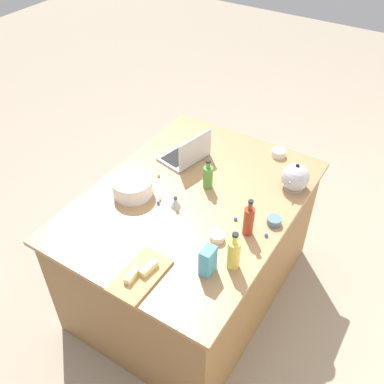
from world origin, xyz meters
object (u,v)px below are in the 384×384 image
Objects in this scene: bottle_olive at (208,177)px; bottle_soy at (249,220)px; ramekin_medium at (279,153)px; kitchen_timer at (176,203)px; ramekin_wide at (217,237)px; laptop at (187,154)px; ramekin_small at (274,221)px; kettle at (295,178)px; cutting_board at (140,276)px; mixing_bowl_large at (132,186)px; butter_stick_right at (149,268)px; butter_stick_left at (132,275)px; candy_bag at (208,261)px; bottle_oil at (234,253)px.

bottle_soy reaches higher than bottle_olive.
kitchen_timer is (0.82, -0.31, 0.01)m from ramekin_medium.
ramekin_medium is 0.92m from ramekin_wide.
ramekin_small is at bearing 71.70° from laptop.
kitchen_timer is at bearing -85.32° from bottle_soy.
kettle is (-0.11, 0.74, 0.03)m from laptop.
kettle is (-0.29, 0.47, -0.00)m from bottle_olive.
cutting_board is at bearing 14.74° from kitchen_timer.
kitchen_timer is at bearing 97.47° from mixing_bowl_large.
laptop is 4.17× the size of ramekin_wide.
kettle is at bearing 125.62° from mixing_bowl_large.
cutting_board is 4.00× the size of ramekin_small.
mixing_bowl_large is 0.89m from ramekin_small.
ramekin_wide is at bearing 155.13° from butter_stick_right.
bottle_olive reaches higher than kettle.
laptop is 4.52× the size of kitchen_timer.
bottle_olive is 0.84m from butter_stick_left.
kettle is at bearing 159.78° from butter_stick_left.
bottle_olive reaches higher than candy_bag.
bottle_oil is at bearing 66.81° from kitchen_timer.
cutting_board is at bearing 144.31° from butter_stick_left.
kitchen_timer is at bearing -20.80° from ramekin_medium.
ramekin_wide is (0.37, 0.28, -0.06)m from bottle_olive.
butter_stick_left and butter_stick_right have the same top height.
cutting_board is at bearing -49.01° from bottle_oil.
butter_stick_right is (-0.05, 0.02, 0.03)m from cutting_board.
kettle reaches higher than candy_bag.
kitchen_timer is (-0.10, -0.34, 0.01)m from ramekin_wide.
laptop is at bearing -121.16° from bottle_soy.
mixing_bowl_large is 0.65m from ramekin_wide.
bottle_olive reaches higher than cutting_board.
candy_bag reaches higher than cutting_board.
butter_stick_left is (0.35, -0.39, -0.06)m from bottle_oil.
bottle_olive is 0.69m from candy_bag.
candy_bag reaches higher than ramekin_wide.
ramekin_medium is at bearing 126.32° from laptop.
ramekin_small and ramekin_wide have the same top height.
laptop is 1.42× the size of bottle_soy.
butter_stick_left reaches higher than ramekin_medium.
ramekin_medium is (-1.04, -0.20, -0.07)m from bottle_oil.
bottle_olive is 0.46m from ramekin_wide.
bottle_olive is at bearing -172.68° from butter_stick_right.
bottle_oil reaches higher than ramekin_medium.
mixing_bowl_large is at bearing -95.29° from ramekin_wide.
laptop is 4.12× the size of ramekin_small.
ramekin_wide is at bearing 74.09° from kitchen_timer.
kitchen_timer is (-0.49, -0.16, -0.00)m from butter_stick_right.
bottle_oil is 1.43× the size of candy_bag.
mixing_bowl_large reaches higher than butter_stick_left.
kitchen_timer is (-0.54, -0.14, 0.03)m from cutting_board.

